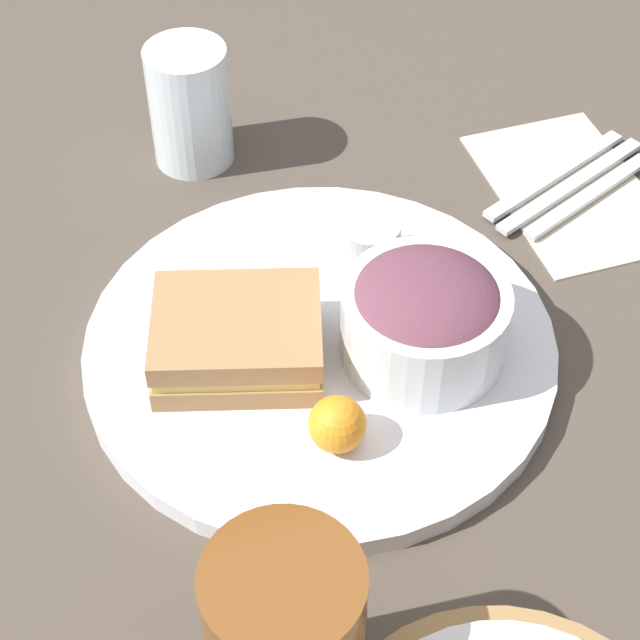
{
  "coord_description": "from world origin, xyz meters",
  "views": [
    {
      "loc": [
        0.16,
        0.48,
        0.58
      ],
      "look_at": [
        0.0,
        0.0,
        0.04
      ],
      "focal_mm": 60.0,
      "sensor_mm": 36.0,
      "label": 1
    }
  ],
  "objects": [
    {
      "name": "sandwich",
      "position": [
        0.06,
        -0.0,
        0.04
      ],
      "size": [
        0.14,
        0.12,
        0.04
      ],
      "color": "#A37A4C",
      "rests_on": "plate"
    },
    {
      "name": "napkin",
      "position": [
        -0.26,
        -0.11,
        0.0
      ],
      "size": [
        0.12,
        0.19,
        0.0
      ],
      "primitive_type": "cube",
      "color": "beige",
      "rests_on": "ground_plane"
    },
    {
      "name": "fork",
      "position": [
        -0.25,
        -0.13,
        0.01
      ],
      "size": [
        0.16,
        0.08,
        0.01
      ],
      "primitive_type": "cube",
      "rotation": [
        0.0,
        0.0,
        3.55
      ],
      "color": "silver",
      "rests_on": "napkin"
    },
    {
      "name": "plate",
      "position": [
        0.0,
        0.0,
        0.01
      ],
      "size": [
        0.34,
        0.34,
        0.02
      ],
      "primitive_type": "cylinder",
      "color": "silver",
      "rests_on": "ground_plane"
    },
    {
      "name": "salad_bowl",
      "position": [
        -0.06,
        0.03,
        0.05
      ],
      "size": [
        0.12,
        0.12,
        0.07
      ],
      "color": "white",
      "rests_on": "plate"
    },
    {
      "name": "dressing_cup",
      "position": [
        -0.06,
        -0.06,
        0.04
      ],
      "size": [
        0.05,
        0.05,
        0.04
      ],
      "primitive_type": "cylinder",
      "color": "#B7B7BC",
      "rests_on": "plate"
    },
    {
      "name": "spoon",
      "position": [
        -0.26,
        -0.09,
        0.01
      ],
      "size": [
        0.14,
        0.07,
        0.01
      ],
      "primitive_type": "cube",
      "rotation": [
        0.0,
        0.0,
        3.55
      ],
      "color": "silver",
      "rests_on": "napkin"
    },
    {
      "name": "knife",
      "position": [
        -0.26,
        -0.11,
        0.01
      ],
      "size": [
        0.16,
        0.08,
        0.01
      ],
      "primitive_type": "cube",
      "rotation": [
        0.0,
        0.0,
        3.55
      ],
      "color": "silver",
      "rests_on": "napkin"
    },
    {
      "name": "water_glass",
      "position": [
        0.03,
        -0.25,
        0.05
      ],
      "size": [
        0.07,
        0.07,
        0.11
      ],
      "primitive_type": "cylinder",
      "color": "silver",
      "rests_on": "ground_plane"
    },
    {
      "name": "orange_wedge",
      "position": [
        0.02,
        0.09,
        0.04
      ],
      "size": [
        0.04,
        0.04,
        0.04
      ],
      "primitive_type": "sphere",
      "color": "orange",
      "rests_on": "plate"
    },
    {
      "name": "ground_plane",
      "position": [
        0.0,
        0.0,
        0.0
      ],
      "size": [
        4.0,
        4.0,
        0.0
      ],
      "primitive_type": "plane",
      "color": "#4C4238"
    }
  ]
}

